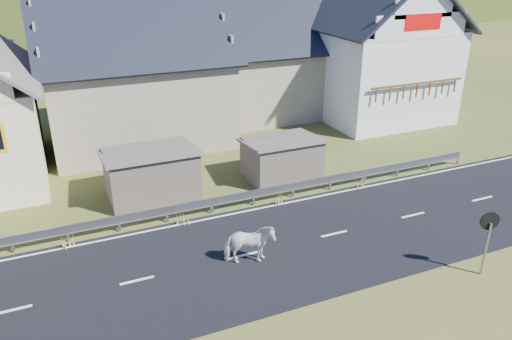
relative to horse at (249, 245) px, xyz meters
name	(u,v)px	position (x,y,z in m)	size (l,w,h in m)	color
ground	(243,256)	(-0.04, 0.52, -0.82)	(160.00, 160.00, 0.00)	#37481B
road	(243,256)	(-0.04, 0.52, -0.80)	(60.00, 7.00, 0.04)	black
lane_markings	(243,255)	(-0.04, 0.52, -0.77)	(60.00, 6.60, 0.01)	silver
guardrail	(212,202)	(-0.04, 4.20, -0.25)	(28.10, 0.09, 0.75)	#93969B
shed_left	(151,174)	(-2.04, 7.02, 0.28)	(4.30, 3.30, 2.40)	#665A4B
shed_right	(281,159)	(4.46, 6.52, 0.18)	(3.80, 2.90, 2.20)	#665A4B
house_stone_a	(132,62)	(-1.04, 15.52, 3.82)	(10.80, 9.80, 8.90)	gray
house_stone_b	(272,51)	(8.96, 17.52, 3.42)	(9.80, 8.80, 8.10)	gray
house_white	(370,39)	(14.96, 14.52, 4.25)	(8.80, 10.80, 9.70)	silver
mountain	(72,43)	(4.96, 180.52, -20.82)	(440.00, 280.00, 260.00)	#223210
horse	(249,245)	(0.00, 0.00, 0.00)	(1.84, 0.84, 1.55)	white
traffic_mirror	(488,229)	(7.38, -3.80, 0.99)	(0.67, 0.28, 2.47)	#93969B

